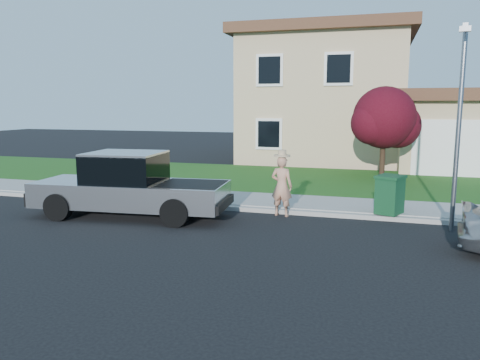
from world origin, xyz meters
name	(u,v)px	position (x,y,z in m)	size (l,w,h in m)	color
ground	(239,241)	(0.00, 0.00, 0.00)	(80.00, 80.00, 0.00)	black
curb	(304,213)	(1.00, 2.90, 0.06)	(40.00, 0.20, 0.12)	gray
sidewalk	(310,204)	(1.00, 4.00, 0.07)	(40.00, 2.00, 0.15)	gray
lawn	(326,182)	(1.00, 8.50, 0.05)	(40.00, 7.00, 0.10)	#214915
house	(350,101)	(1.31, 16.38, 3.17)	(14.00, 11.30, 6.85)	tan
pickup_truck	(130,187)	(-3.48, 1.44, 0.81)	(5.41, 2.24, 1.74)	black
woman	(282,185)	(0.42, 2.64, 0.85)	(0.65, 0.49, 1.80)	tan
ornamental_tree	(385,121)	(3.08, 9.17, 2.39)	(2.61, 2.36, 3.59)	black
trash_bin	(390,194)	(3.21, 3.10, 0.66)	(0.85, 0.90, 1.01)	#103D1F
street_lamp	(459,117)	(4.63, 2.27, 2.70)	(0.27, 0.62, 4.73)	slate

